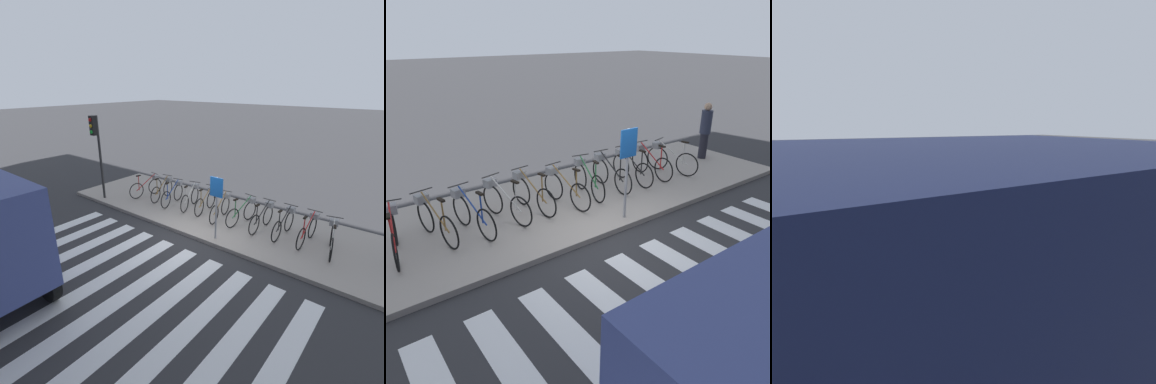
# 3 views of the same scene
# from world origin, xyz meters

# --- Properties ---
(ground_plane) EXTENTS (120.00, 120.00, 0.00)m
(ground_plane) POSITION_xyz_m (0.00, 0.00, 0.00)
(ground_plane) COLOR #2D2D30
(sidewalk) EXTENTS (13.19, 3.74, 0.12)m
(sidewalk) POSITION_xyz_m (0.00, 1.87, 0.06)
(sidewalk) COLOR #9E9389
(sidewalk) RESTS_ON ground_plane
(parked_bicycle_0) EXTENTS (0.48, 1.61, 1.00)m
(parked_bicycle_0) POSITION_xyz_m (-3.75, 1.68, 0.56)
(parked_bicycle_0) COLOR black
(parked_bicycle_0) RESTS_ON sidewalk
(parked_bicycle_1) EXTENTS (0.48, 1.61, 1.00)m
(parked_bicycle_1) POSITION_xyz_m (-2.98, 1.82, 0.56)
(parked_bicycle_1) COLOR black
(parked_bicycle_1) RESTS_ON sidewalk
(parked_bicycle_2) EXTENTS (0.47, 1.61, 1.00)m
(parked_bicycle_2) POSITION_xyz_m (-2.29, 1.69, 0.56)
(parked_bicycle_2) COLOR black
(parked_bicycle_2) RESTS_ON sidewalk
(parked_bicycle_3) EXTENTS (0.55, 1.59, 1.00)m
(parked_bicycle_3) POSITION_xyz_m (-1.50, 1.82, 0.56)
(parked_bicycle_3) COLOR black
(parked_bicycle_3) RESTS_ON sidewalk
(parked_bicycle_4) EXTENTS (0.46, 1.62, 1.00)m
(parked_bicycle_4) POSITION_xyz_m (-0.79, 1.87, 0.56)
(parked_bicycle_4) COLOR black
(parked_bicycle_4) RESTS_ON sidewalk
(parked_bicycle_5) EXTENTS (0.46, 1.62, 1.00)m
(parked_bicycle_5) POSITION_xyz_m (-0.01, 1.68, 0.56)
(parked_bicycle_5) COLOR black
(parked_bicycle_5) RESTS_ON sidewalk
(parked_bicycle_6) EXTENTS (0.46, 1.61, 1.00)m
(parked_bicycle_6) POSITION_xyz_m (0.80, 1.83, 0.56)
(parked_bicycle_6) COLOR black
(parked_bicycle_6) RESTS_ON sidewalk
(parked_bicycle_7) EXTENTS (0.46, 1.63, 1.00)m
(parked_bicycle_7) POSITION_xyz_m (1.53, 1.83, 0.56)
(parked_bicycle_7) COLOR black
(parked_bicycle_7) RESTS_ON sidewalk
(parked_bicycle_8) EXTENTS (0.46, 1.63, 1.00)m
(parked_bicycle_8) POSITION_xyz_m (2.28, 1.83, 0.56)
(parked_bicycle_8) COLOR black
(parked_bicycle_8) RESTS_ON sidewalk
(parked_bicycle_9) EXTENTS (0.46, 1.63, 1.00)m
(parked_bicycle_9) POSITION_xyz_m (3.02, 1.84, 0.56)
(parked_bicycle_9) COLOR black
(parked_bicycle_9) RESTS_ON sidewalk
(parked_bicycle_10) EXTENTS (0.54, 1.59, 1.00)m
(parked_bicycle_10) POSITION_xyz_m (3.73, 1.72, 0.56)
(parked_bicycle_10) COLOR black
(parked_bicycle_10) RESTS_ON sidewalk
(pedestrian) EXTENTS (0.34, 0.34, 1.78)m
(pedestrian) POSITION_xyz_m (5.65, 1.98, 1.06)
(pedestrian) COLOR #23232D
(pedestrian) RESTS_ON sidewalk
(sign_post) EXTENTS (0.44, 0.07, 2.01)m
(sign_post) POSITION_xyz_m (0.68, 0.29, 1.49)
(sign_post) COLOR #99999E
(sign_post) RESTS_ON sidewalk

